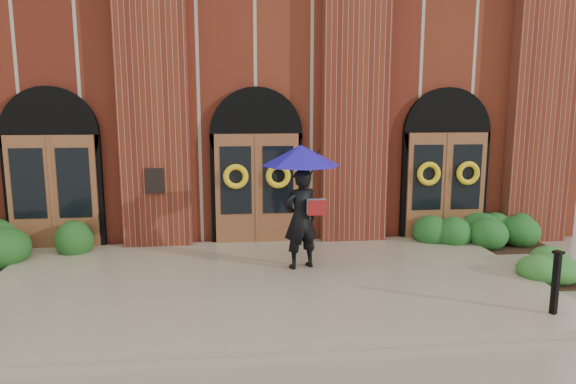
{
  "coord_description": "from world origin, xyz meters",
  "views": [
    {
      "loc": [
        -0.51,
        -8.89,
        3.31
      ],
      "look_at": [
        0.54,
        1.0,
        1.6
      ],
      "focal_mm": 32.0,
      "sensor_mm": 36.0,
      "label": 1
    }
  ],
  "objects": [
    {
      "name": "landing",
      "position": [
        0.0,
        0.15,
        0.07
      ],
      "size": [
        10.0,
        5.3,
        0.15
      ],
      "primitive_type": "cube",
      "color": "gray",
      "rests_on": "ground"
    },
    {
      "name": "church_building",
      "position": [
        0.0,
        8.78,
        3.5
      ],
      "size": [
        16.2,
        12.53,
        7.0
      ],
      "color": "maroon",
      "rests_on": "ground"
    },
    {
      "name": "ground",
      "position": [
        0.0,
        0.0,
        0.0
      ],
      "size": [
        90.0,
        90.0,
        0.0
      ],
      "primitive_type": "plane",
      "color": "gray",
      "rests_on": "ground"
    },
    {
      "name": "hedge_wall_right",
      "position": [
        5.25,
        2.2,
        0.35
      ],
      "size": [
        2.74,
        1.1,
        0.7
      ],
      "primitive_type": "ellipsoid",
      "color": "#1D511C",
      "rests_on": "ground"
    },
    {
      "name": "hedge_front_right",
      "position": [
        5.1,
        0.0,
        0.25
      ],
      "size": [
        1.42,
        1.22,
        0.5
      ],
      "primitive_type": "ellipsoid",
      "color": "#2B6324",
      "rests_on": "ground"
    },
    {
      "name": "man_with_umbrella",
      "position": [
        0.75,
        0.69,
        1.83
      ],
      "size": [
        1.93,
        1.93,
        2.4
      ],
      "rotation": [
        0.0,
        0.0,
        3.48
      ],
      "color": "black",
      "rests_on": "landing"
    },
    {
      "name": "metal_post",
      "position": [
        4.3,
        -1.95,
        0.67
      ],
      "size": [
        0.18,
        0.18,
        0.99
      ],
      "rotation": [
        0.0,
        0.0,
        0.43
      ],
      "color": "black",
      "rests_on": "landing"
    },
    {
      "name": "hedge_wall_left",
      "position": [
        -5.37,
        2.2,
        0.4
      ],
      "size": [
        3.09,
        1.24,
        0.79
      ],
      "primitive_type": "ellipsoid",
      "color": "#1C4818",
      "rests_on": "ground"
    }
  ]
}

